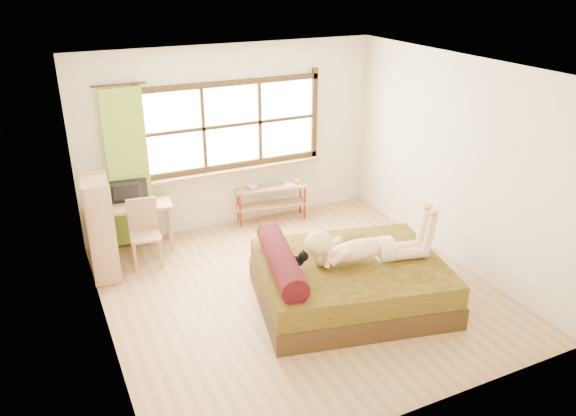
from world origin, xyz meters
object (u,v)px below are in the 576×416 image
bookshelf (101,229)px  woman (366,236)px  kitten (292,261)px  pipe_shelf (272,195)px  chair (144,228)px  desk (129,211)px  bed (346,280)px

bookshelf → woman: bearing=-31.4°
bookshelf → kitten: bearing=-40.1°
woman → pipe_shelf: 2.61m
kitten → pipe_shelf: size_ratio=0.28×
chair → bookshelf: (-0.56, -0.18, 0.18)m
kitten → bookshelf: 2.51m
desk → chair: bearing=-66.8°
pipe_shelf → bookshelf: bookshelf is taller
kitten → chair: chair is taller
chair → pipe_shelf: chair is taller
pipe_shelf → chair: bearing=-157.6°
bed → woman: (0.20, -0.06, 0.57)m
bed → bookshelf: (-2.47, 1.84, 0.38)m
woman → bookshelf: (-2.67, 1.90, -0.19)m
pipe_shelf → desk: bearing=-167.8°
bed → kitten: bed is taller
bed → woman: woman is taller
chair → pipe_shelf: size_ratio=0.76×
bed → chair: bearing=145.9°
kitten → desk: size_ratio=0.27×
woman → desk: 3.32m
desk → kitten: bearing=-52.9°
kitten → bed: bearing=5.0°
kitten → pipe_shelf: 2.57m
woman → pipe_shelf: bearing=103.5°
woman → chair: woman is taller
woman → bookshelf: size_ratio=1.14×
bed → desk: bed is taller
chair → pipe_shelf: bearing=20.0°
woman → chair: bearing=147.9°
kitten → bookshelf: bookshelf is taller
kitten → bookshelf: bearing=148.3°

